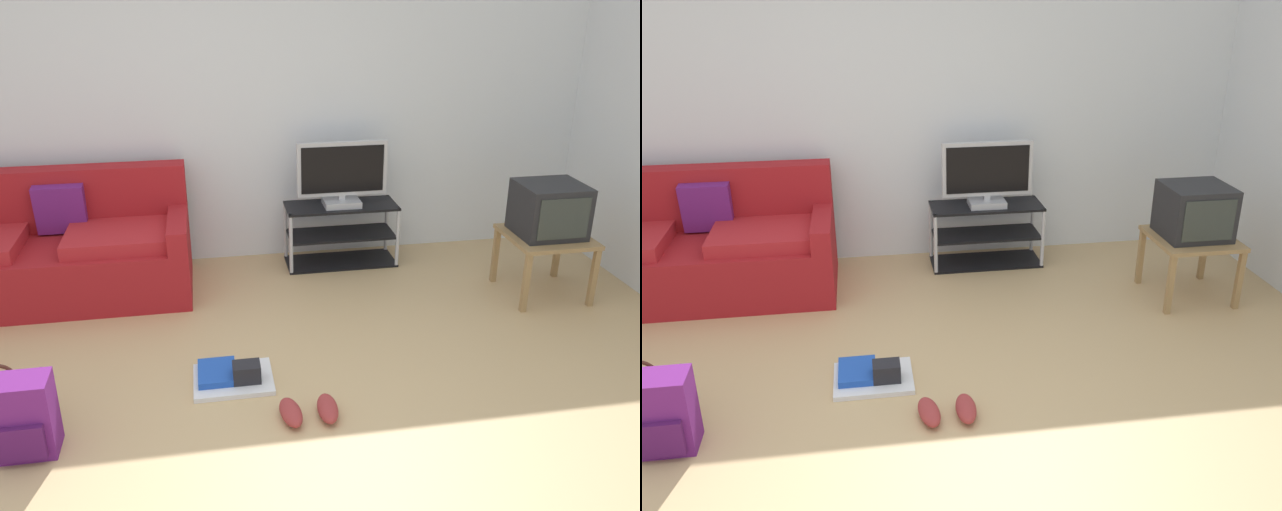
{
  "view_description": "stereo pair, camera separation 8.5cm",
  "coord_description": "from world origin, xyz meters",
  "views": [
    {
      "loc": [
        -0.16,
        -2.87,
        2.22
      ],
      "look_at": [
        0.53,
        0.97,
        0.56
      ],
      "focal_mm": 37.44,
      "sensor_mm": 36.0,
      "label": 1
    },
    {
      "loc": [
        -0.08,
        -2.89,
        2.22
      ],
      "look_at": [
        0.53,
        0.97,
        0.56
      ],
      "focal_mm": 37.44,
      "sensor_mm": 36.0,
      "label": 2
    }
  ],
  "objects": [
    {
      "name": "tv_stand",
      "position": [
        0.9,
        2.12,
        0.25
      ],
      "size": [
        0.9,
        0.37,
        0.5
      ],
      "color": "black",
      "rests_on": "ground_plane"
    },
    {
      "name": "flat_tv",
      "position": [
        0.9,
        2.1,
        0.76
      ],
      "size": [
        0.72,
        0.22,
        0.52
      ],
      "color": "#B2B2B7",
      "rests_on": "tv_stand"
    },
    {
      "name": "handbag",
      "position": [
        -1.3,
        0.33,
        0.12
      ],
      "size": [
        0.33,
        0.13,
        0.36
      ],
      "rotation": [
        0.0,
        0.0,
        -0.33
      ],
      "color": "#4C2319",
      "rests_on": "ground_plane"
    },
    {
      "name": "crt_tv",
      "position": [
        2.26,
        1.3,
        0.66
      ],
      "size": [
        0.45,
        0.43,
        0.38
      ],
      "color": "#232326",
      "rests_on": "side_table"
    },
    {
      "name": "floor_tray",
      "position": [
        -0.08,
        0.5,
        0.04
      ],
      "size": [
        0.46,
        0.37,
        0.14
      ],
      "color": "silver",
      "rests_on": "ground_plane"
    },
    {
      "name": "couch",
      "position": [
        -1.32,
        1.92,
        0.33
      ],
      "size": [
        2.03,
        0.85,
        0.89
      ],
      "color": "maroon",
      "rests_on": "ground_plane"
    },
    {
      "name": "sneakers_pair",
      "position": [
        0.31,
        0.08,
        0.04
      ],
      "size": [
        0.33,
        0.27,
        0.09
      ],
      "color": "#993333",
      "rests_on": "ground_plane"
    },
    {
      "name": "backpack",
      "position": [
        -1.12,
        0.05,
        0.21
      ],
      "size": [
        0.29,
        0.27,
        0.42
      ],
      "rotation": [
        0.0,
        0.0,
        0.07
      ],
      "color": "#661E70",
      "rests_on": "ground_plane"
    },
    {
      "name": "ground_plane",
      "position": [
        0.0,
        0.0,
        -0.01
      ],
      "size": [
        9.0,
        9.8,
        0.02
      ],
      "primitive_type": "cube",
      "color": "tan"
    },
    {
      "name": "wall_back",
      "position": [
        0.0,
        2.45,
        1.35
      ],
      "size": [
        9.0,
        0.1,
        2.7
      ],
      "primitive_type": "cube",
      "color": "silver",
      "rests_on": "ground_plane"
    },
    {
      "name": "side_table",
      "position": [
        2.26,
        1.29,
        0.4
      ],
      "size": [
        0.58,
        0.58,
        0.47
      ],
      "color": "#9E7A4C",
      "rests_on": "ground_plane"
    }
  ]
}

